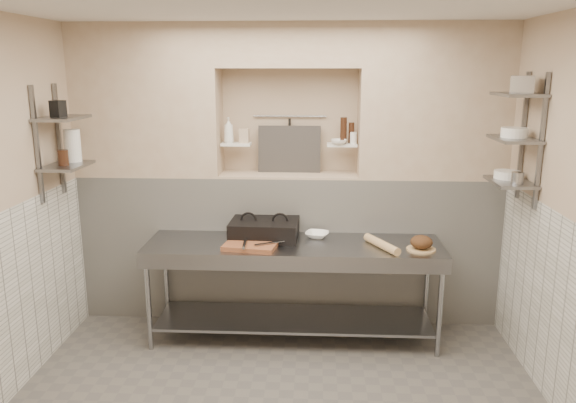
# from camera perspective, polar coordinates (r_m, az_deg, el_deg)

# --- Properties ---
(wall_back) EXTENTS (4.00, 0.10, 2.80)m
(wall_back) POSITION_cam_1_polar(r_m,az_deg,el_deg) (5.61, 0.21, 3.12)
(wall_back) COLOR tan
(wall_back) RESTS_ON ground
(backwall_lower) EXTENTS (4.00, 0.40, 1.40)m
(backwall_lower) POSITION_cam_1_polar(r_m,az_deg,el_deg) (5.54, 0.08, -4.50)
(backwall_lower) COLOR silver
(backwall_lower) RESTS_ON floor
(alcove_sill) EXTENTS (1.30, 0.40, 0.02)m
(alcove_sill) POSITION_cam_1_polar(r_m,az_deg,el_deg) (5.36, 0.08, 2.74)
(alcove_sill) COLOR tan
(alcove_sill) RESTS_ON backwall_lower
(backwall_pillar_left) EXTENTS (1.35, 0.40, 1.40)m
(backwall_pillar_left) POSITION_cam_1_polar(r_m,az_deg,el_deg) (5.50, -14.04, 9.87)
(backwall_pillar_left) COLOR tan
(backwall_pillar_left) RESTS_ON backwall_lower
(backwall_pillar_right) EXTENTS (1.35, 0.40, 1.40)m
(backwall_pillar_right) POSITION_cam_1_polar(r_m,az_deg,el_deg) (5.37, 14.56, 9.77)
(backwall_pillar_right) COLOR tan
(backwall_pillar_right) RESTS_ON backwall_lower
(backwall_header) EXTENTS (1.30, 0.40, 0.40)m
(backwall_header) POSITION_cam_1_polar(r_m,az_deg,el_deg) (5.27, 0.09, 15.56)
(backwall_header) COLOR tan
(backwall_header) RESTS_ON backwall_lower
(wainscot_right) EXTENTS (0.02, 3.90, 1.40)m
(wainscot_right) POSITION_cam_1_polar(r_m,az_deg,el_deg) (4.27, 27.12, -11.70)
(wainscot_right) COLOR silver
(wainscot_right) RESTS_ON floor
(alcove_shelf_left) EXTENTS (0.28, 0.16, 0.02)m
(alcove_shelf_left) POSITION_cam_1_polar(r_m,az_deg,el_deg) (5.36, -5.29, 5.83)
(alcove_shelf_left) COLOR white
(alcove_shelf_left) RESTS_ON backwall_lower
(alcove_shelf_right) EXTENTS (0.28, 0.16, 0.02)m
(alcove_shelf_right) POSITION_cam_1_polar(r_m,az_deg,el_deg) (5.31, 5.51, 5.75)
(alcove_shelf_right) COLOR white
(alcove_shelf_right) RESTS_ON backwall_lower
(utensil_rail) EXTENTS (0.70, 0.02, 0.02)m
(utensil_rail) POSITION_cam_1_polar(r_m,az_deg,el_deg) (5.45, 0.18, 8.66)
(utensil_rail) COLOR gray
(utensil_rail) RESTS_ON wall_back
(hanging_steel) EXTENTS (0.02, 0.02, 0.30)m
(hanging_steel) POSITION_cam_1_polar(r_m,az_deg,el_deg) (5.45, 0.17, 6.86)
(hanging_steel) COLOR black
(hanging_steel) RESTS_ON utensil_rail
(splash_panel) EXTENTS (0.60, 0.08, 0.45)m
(splash_panel) POSITION_cam_1_polar(r_m,az_deg,el_deg) (5.42, 0.14, 5.33)
(splash_panel) COLOR #383330
(splash_panel) RESTS_ON alcove_sill
(shelf_rail_left_a) EXTENTS (0.03, 0.03, 0.95)m
(shelf_rail_left_a) POSITION_cam_1_polar(r_m,az_deg,el_deg) (5.29, -22.21, 5.89)
(shelf_rail_left_a) COLOR slate
(shelf_rail_left_a) RESTS_ON wall_left
(shelf_rail_left_b) EXTENTS (0.03, 0.03, 0.95)m
(shelf_rail_left_b) POSITION_cam_1_polar(r_m,az_deg,el_deg) (4.94, -24.14, 5.23)
(shelf_rail_left_b) COLOR slate
(shelf_rail_left_b) RESTS_ON wall_left
(wall_shelf_left_lower) EXTENTS (0.30, 0.50, 0.02)m
(wall_shelf_left_lower) POSITION_cam_1_polar(r_m,az_deg,el_deg) (5.09, -21.56, 3.39)
(wall_shelf_left_lower) COLOR slate
(wall_shelf_left_lower) RESTS_ON wall_left
(wall_shelf_left_upper) EXTENTS (0.30, 0.50, 0.03)m
(wall_shelf_left_upper) POSITION_cam_1_polar(r_m,az_deg,el_deg) (5.04, -21.96, 7.87)
(wall_shelf_left_upper) COLOR slate
(wall_shelf_left_upper) RESTS_ON wall_left
(shelf_rail_right_a) EXTENTS (0.03, 0.03, 1.05)m
(shelf_rail_right_a) POSITION_cam_1_polar(r_m,az_deg,el_deg) (5.09, 22.73, 6.14)
(shelf_rail_right_a) COLOR slate
(shelf_rail_right_a) RESTS_ON wall_right
(shelf_rail_right_b) EXTENTS (0.03, 0.03, 1.05)m
(shelf_rail_right_b) POSITION_cam_1_polar(r_m,az_deg,el_deg) (4.72, 24.33, 5.49)
(shelf_rail_right_b) COLOR slate
(shelf_rail_right_b) RESTS_ON wall_right
(wall_shelf_right_lower) EXTENTS (0.30, 0.50, 0.02)m
(wall_shelf_right_lower) POSITION_cam_1_polar(r_m,az_deg,el_deg) (4.91, 21.64, 1.86)
(wall_shelf_right_lower) COLOR slate
(wall_shelf_right_lower) RESTS_ON wall_right
(wall_shelf_right_mid) EXTENTS (0.30, 0.50, 0.02)m
(wall_shelf_right_mid) POSITION_cam_1_polar(r_m,az_deg,el_deg) (4.86, 22.00, 5.90)
(wall_shelf_right_mid) COLOR slate
(wall_shelf_right_mid) RESTS_ON wall_right
(wall_shelf_right_upper) EXTENTS (0.30, 0.50, 0.03)m
(wall_shelf_right_upper) POSITION_cam_1_polar(r_m,az_deg,el_deg) (4.83, 22.37, 10.02)
(wall_shelf_right_upper) COLOR slate
(wall_shelf_right_upper) RESTS_ON wall_right
(prep_table) EXTENTS (2.60, 0.70, 0.90)m
(prep_table) POSITION_cam_1_polar(r_m,az_deg,el_deg) (5.02, 0.59, -7.13)
(prep_table) COLOR gray
(prep_table) RESTS_ON floor
(panini_press) EXTENTS (0.62, 0.46, 0.16)m
(panini_press) POSITION_cam_1_polar(r_m,az_deg,el_deg) (5.08, -2.42, -2.84)
(panini_press) COLOR black
(panini_press) RESTS_ON prep_table
(cutting_board) EXTENTS (0.49, 0.38, 0.04)m
(cutting_board) POSITION_cam_1_polar(r_m,az_deg,el_deg) (4.84, -3.80, -4.47)
(cutting_board) COLOR brown
(cutting_board) RESTS_ON prep_table
(knife_blade) EXTENTS (0.26, 0.16, 0.01)m
(knife_blade) POSITION_cam_1_polar(r_m,az_deg,el_deg) (4.80, -1.89, -4.22)
(knife_blade) COLOR gray
(knife_blade) RESTS_ON cutting_board
(tongs) EXTENTS (0.04, 0.28, 0.03)m
(tongs) POSITION_cam_1_polar(r_m,az_deg,el_deg) (4.78, -4.41, -4.22)
(tongs) COLOR gray
(tongs) RESTS_ON cutting_board
(mixing_bowl) EXTENTS (0.26, 0.26, 0.05)m
(mixing_bowl) POSITION_cam_1_polar(r_m,az_deg,el_deg) (5.11, 2.97, -3.39)
(mixing_bowl) COLOR white
(mixing_bowl) RESTS_ON prep_table
(rolling_pin) EXTENTS (0.28, 0.45, 0.07)m
(rolling_pin) POSITION_cam_1_polar(r_m,az_deg,el_deg) (4.87, 9.50, -4.31)
(rolling_pin) COLOR tan
(rolling_pin) RESTS_ON prep_table
(bread_board) EXTENTS (0.25, 0.25, 0.01)m
(bread_board) POSITION_cam_1_polar(r_m,az_deg,el_deg) (4.90, 13.36, -4.74)
(bread_board) COLOR tan
(bread_board) RESTS_ON prep_table
(bread_loaf) EXTENTS (0.19, 0.19, 0.11)m
(bread_loaf) POSITION_cam_1_polar(r_m,az_deg,el_deg) (4.88, 13.40, -4.03)
(bread_loaf) COLOR #4C2D19
(bread_loaf) RESTS_ON bread_board
(bottle_soap) EXTENTS (0.10, 0.10, 0.24)m
(bottle_soap) POSITION_cam_1_polar(r_m,az_deg,el_deg) (5.33, -6.05, 7.20)
(bottle_soap) COLOR white
(bottle_soap) RESTS_ON alcove_shelf_left
(jar_alcove) EXTENTS (0.09, 0.09, 0.13)m
(jar_alcove) POSITION_cam_1_polar(r_m,az_deg,el_deg) (5.34, -4.47, 6.67)
(jar_alcove) COLOR tan
(jar_alcove) RESTS_ON alcove_shelf_left
(bowl_alcove) EXTENTS (0.19, 0.19, 0.05)m
(bowl_alcove) POSITION_cam_1_polar(r_m,az_deg,el_deg) (5.25, 5.18, 6.06)
(bowl_alcove) COLOR white
(bowl_alcove) RESTS_ON alcove_shelf_right
(condiment_a) EXTENTS (0.05, 0.05, 0.19)m
(condiment_a) POSITION_cam_1_polar(r_m,az_deg,el_deg) (5.34, 6.45, 6.95)
(condiment_a) COLOR black
(condiment_a) RESTS_ON alcove_shelf_right
(condiment_b) EXTENTS (0.06, 0.06, 0.24)m
(condiment_b) POSITION_cam_1_polar(r_m,az_deg,el_deg) (5.31, 5.66, 7.21)
(condiment_b) COLOR black
(condiment_b) RESTS_ON alcove_shelf_right
(condiment_c) EXTENTS (0.06, 0.06, 0.11)m
(condiment_c) POSITION_cam_1_polar(r_m,az_deg,el_deg) (5.29, 6.66, 6.42)
(condiment_c) COLOR white
(condiment_c) RESTS_ON alcove_shelf_right
(jug_left) EXTENTS (0.14, 0.14, 0.28)m
(jug_left) POSITION_cam_1_polar(r_m,az_deg,el_deg) (5.20, -21.04, 5.32)
(jug_left) COLOR white
(jug_left) RESTS_ON wall_shelf_left_lower
(jar_left) EXTENTS (0.09, 0.09, 0.13)m
(jar_left) POSITION_cam_1_polar(r_m,az_deg,el_deg) (5.03, -21.88, 4.16)
(jar_left) COLOR black
(jar_left) RESTS_ON wall_shelf_left_lower
(box_left_upper) EXTENTS (0.12, 0.12, 0.14)m
(box_left_upper) POSITION_cam_1_polar(r_m,az_deg,el_deg) (4.98, -22.33, 8.71)
(box_left_upper) COLOR black
(box_left_upper) RESTS_ON wall_shelf_left_upper
(bowl_right) EXTENTS (0.21, 0.21, 0.06)m
(bowl_right) POSITION_cam_1_polar(r_m,az_deg,el_deg) (4.98, 21.38, 2.56)
(bowl_right) COLOR white
(bowl_right) RESTS_ON wall_shelf_right_lower
(canister_right) EXTENTS (0.10, 0.10, 0.10)m
(canister_right) POSITION_cam_1_polar(r_m,az_deg,el_deg) (4.75, 22.28, 2.20)
(canister_right) COLOR gray
(canister_right) RESTS_ON wall_shelf_right_lower
(bowl_right_mid) EXTENTS (0.21, 0.21, 0.08)m
(bowl_right_mid) POSITION_cam_1_polar(r_m,az_deg,el_deg) (4.86, 22.02, 6.52)
(bowl_right_mid) COLOR white
(bowl_right_mid) RESTS_ON wall_shelf_right_mid
(basket_right) EXTENTS (0.23, 0.25, 0.13)m
(basket_right) POSITION_cam_1_polar(r_m,az_deg,el_deg) (4.76, 22.70, 10.91)
(basket_right) COLOR gray
(basket_right) RESTS_ON wall_shelf_right_upper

